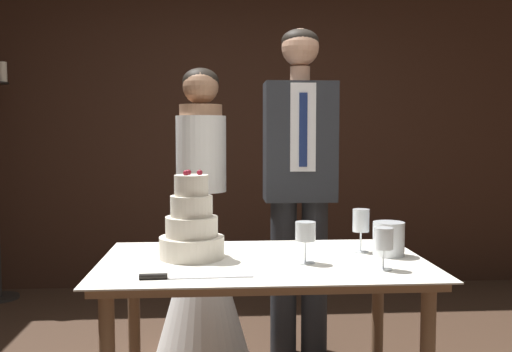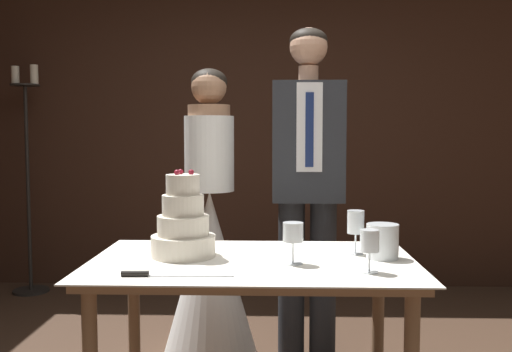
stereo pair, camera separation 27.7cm
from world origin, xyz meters
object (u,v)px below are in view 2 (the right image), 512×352
cake_table (253,280)px  tiered_cake (183,226)px  wine_glass_far (356,223)px  hurricane_candle (382,242)px  bride (210,251)px  candle_stand (28,185)px  groom (308,175)px  wine_glass_near (293,234)px  wine_glass_middle (369,242)px  cake_knife (155,274)px

cake_table → tiered_cake: bearing=169.3°
tiered_cake → wine_glass_far: bearing=5.0°
cake_table → hurricane_candle: (0.54, 0.04, 0.16)m
bride → hurricane_candle: bearing=-45.6°
tiered_cake → candle_stand: candle_stand is taller
cake_table → groom: 0.99m
wine_glass_near → candle_stand: bearing=132.8°
candle_stand → wine_glass_middle: bearing=-45.1°
hurricane_candle → candle_stand: size_ratio=0.08×
wine_glass_near → hurricane_candle: wine_glass_near is taller
candle_stand → cake_table: bearing=-48.6°
wine_glass_middle → bride: 1.33m
cake_knife → candle_stand: size_ratio=0.23×
wine_glass_near → bride: bearing=114.9°
candle_stand → bride: bearing=-37.9°
cake_table → bride: size_ratio=0.82×
bride → groom: bearing=-0.0°
cake_knife → wine_glass_far: 0.89m
tiered_cake → groom: bearing=55.0°
wine_glass_middle → cake_table: bearing=155.5°
cake_knife → groom: (0.62, 1.17, 0.28)m
bride → wine_glass_far: bearing=-46.5°
wine_glass_near → hurricane_candle: bearing=17.2°
wine_glass_far → groom: (-0.16, 0.76, 0.15)m
wine_glass_far → groom: bearing=102.1°
wine_glass_middle → hurricane_candle: 0.27m
wine_glass_near → wine_glass_middle: size_ratio=1.04×
tiered_cake → groom: size_ratio=0.20×
groom → tiered_cake: bearing=-125.0°
cake_knife → groom: groom is taller
hurricane_candle → bride: bride is taller
tiered_cake → hurricane_candle: 0.84m
wine_glass_near → candle_stand: 2.98m
groom → hurricane_candle: bearing=-72.5°
wine_glass_middle → hurricane_candle: size_ratio=1.12×
wine_glass_near → cake_knife: bearing=-157.0°
wine_glass_near → cake_table: bearing=155.7°
tiered_cake → wine_glass_middle: bearing=-19.2°
cake_table → wine_glass_far: bearing=15.3°
wine_glass_far → hurricane_candle: 0.14m
cake_knife → wine_glass_far: (0.78, 0.41, 0.13)m
groom → candle_stand: (-2.14, 1.24, -0.18)m
tiered_cake → wine_glass_near: (0.46, -0.13, -0.01)m
wine_glass_middle → groom: size_ratio=0.09×
cake_knife → bride: bearing=84.5°
wine_glass_far → candle_stand: (-2.30, 1.99, -0.02)m
cake_knife → wine_glass_near: 0.56m
wine_glass_middle → bride: bride is taller
hurricane_candle → tiered_cake: bearing=179.1°
tiered_cake → groom: (0.57, 0.82, 0.16)m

